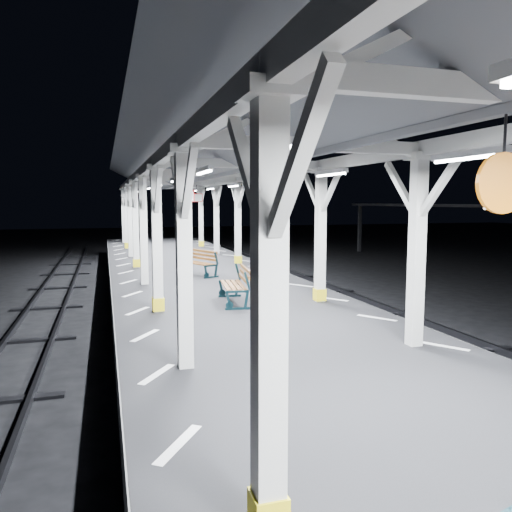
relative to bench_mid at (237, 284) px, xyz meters
name	(u,v)px	position (x,y,z in m)	size (l,w,h in m)	color
ground	(269,374)	(0.02, -2.45, -1.48)	(120.00, 120.00, 0.00)	black
platform	(269,350)	(0.02, -2.45, -0.98)	(6.00, 50.00, 1.00)	black
hazard_stripes_left	(145,335)	(-2.43, -2.45, -0.47)	(1.00, 48.00, 0.01)	silver
hazard_stripes_right	(377,318)	(2.47, -2.45, -0.47)	(1.00, 48.00, 0.01)	silver
track_right	(473,349)	(5.02, -2.45, -1.40)	(2.20, 60.00, 0.16)	#2D2D33
canopy	(270,147)	(0.02, -2.47, 3.08)	(5.40, 49.00, 4.65)	beige
bench_mid	(237,284)	(0.00, 0.00, 0.00)	(0.81, 1.72, 0.90)	black
bench_far	(200,262)	(-0.01, 4.92, -0.02)	(1.16, 1.67, 0.85)	black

